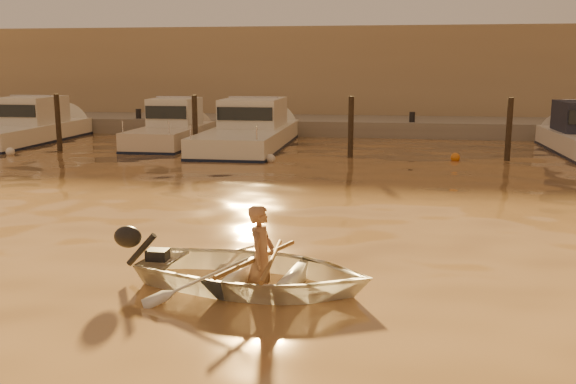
% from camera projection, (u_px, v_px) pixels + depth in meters
% --- Properties ---
extents(ground_plane, '(160.00, 160.00, 0.00)m').
position_uv_depth(ground_plane, '(300.00, 315.00, 7.83)').
color(ground_plane, olive).
rests_on(ground_plane, ground).
extents(dinghy, '(3.57, 2.79, 0.68)m').
position_uv_depth(dinghy, '(255.00, 272.00, 8.78)').
color(dinghy, silver).
rests_on(dinghy, ground_plane).
extents(person, '(0.43, 0.58, 1.47)m').
position_uv_depth(person, '(261.00, 258.00, 8.70)').
color(person, '#9D6E4E').
rests_on(person, dinghy).
extents(outboard_motor, '(0.95, 0.53, 0.70)m').
position_uv_depth(outboard_motor, '(157.00, 258.00, 9.20)').
color(outboard_motor, black).
rests_on(outboard_motor, dinghy).
extents(oar_port, '(0.18, 2.10, 0.13)m').
position_uv_depth(oar_port, '(272.00, 260.00, 8.66)').
color(oar_port, brown).
rests_on(oar_port, dinghy).
extents(oar_starboard, '(0.73, 2.01, 0.13)m').
position_uv_depth(oar_starboard, '(258.00, 258.00, 8.72)').
color(oar_starboard, brown).
rests_on(oar_starboard, dinghy).
extents(moored_boat_0, '(2.44, 7.68, 1.75)m').
position_uv_depth(moored_boat_0, '(23.00, 126.00, 25.20)').
color(moored_boat_0, white).
rests_on(moored_boat_0, ground_plane).
extents(moored_boat_1, '(2.05, 6.17, 1.75)m').
position_uv_depth(moored_boat_1, '(171.00, 129.00, 24.29)').
color(moored_boat_1, beige).
rests_on(moored_boat_1, ground_plane).
extents(moored_boat_2, '(2.66, 8.79, 1.75)m').
position_uv_depth(moored_boat_2, '(249.00, 130.00, 23.83)').
color(moored_boat_2, white).
rests_on(moored_boat_2, ground_plane).
extents(piling_0, '(0.18, 0.18, 2.20)m').
position_uv_depth(piling_0, '(58.00, 126.00, 22.61)').
color(piling_0, '#2D2319').
rests_on(piling_0, ground_plane).
extents(piling_1, '(0.18, 0.18, 2.20)m').
position_uv_depth(piling_1, '(195.00, 128.00, 21.86)').
color(piling_1, '#2D2319').
rests_on(piling_1, ground_plane).
extents(piling_2, '(0.18, 0.18, 2.20)m').
position_uv_depth(piling_2, '(351.00, 130.00, 21.06)').
color(piling_2, '#2D2319').
rests_on(piling_2, ground_plane).
extents(piling_3, '(0.18, 0.18, 2.20)m').
position_uv_depth(piling_3, '(509.00, 132.00, 20.31)').
color(piling_3, '#2D2319').
rests_on(piling_3, ground_plane).
extents(fender_a, '(0.30, 0.30, 0.30)m').
position_uv_depth(fender_a, '(10.00, 152.00, 21.78)').
color(fender_a, white).
rests_on(fender_a, ground_plane).
extents(fender_b, '(0.30, 0.30, 0.30)m').
position_uv_depth(fender_b, '(137.00, 151.00, 22.00)').
color(fender_b, orange).
rests_on(fender_b, ground_plane).
extents(fender_c, '(0.30, 0.30, 0.30)m').
position_uv_depth(fender_c, '(271.00, 159.00, 20.20)').
color(fender_c, silver).
rests_on(fender_c, ground_plane).
extents(fender_d, '(0.30, 0.30, 0.30)m').
position_uv_depth(fender_d, '(455.00, 157.00, 20.46)').
color(fender_d, orange).
rests_on(fender_d, ground_plane).
extents(quay, '(52.00, 4.00, 1.00)m').
position_uv_depth(quay, '(365.00, 130.00, 28.64)').
color(quay, gray).
rests_on(quay, ground_plane).
extents(waterfront_building, '(46.00, 7.00, 4.80)m').
position_uv_depth(waterfront_building, '(370.00, 76.00, 33.53)').
color(waterfront_building, '#9E8466').
rests_on(waterfront_building, quay).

